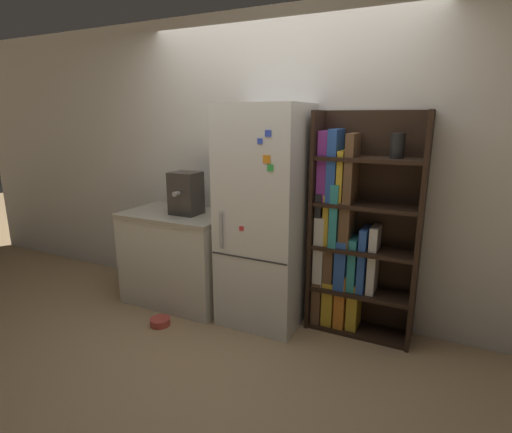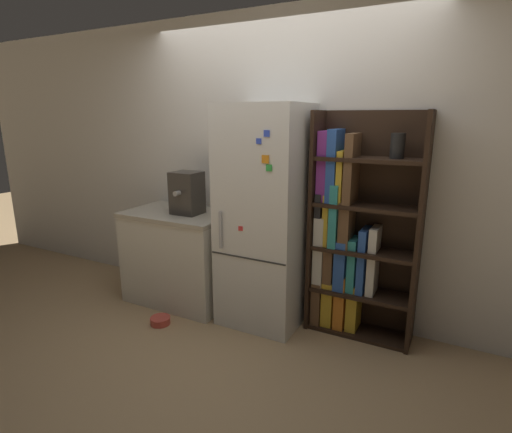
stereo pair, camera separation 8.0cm
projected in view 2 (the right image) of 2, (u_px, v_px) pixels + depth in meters
The scene contains 7 objects.
ground_plane at pixel (256, 325), 3.40m from camera, with size 16.00×16.00×0.00m, color tan.
wall_back at pixel (281, 167), 3.49m from camera, with size 8.00×0.05×2.60m.
refrigerator at pixel (265, 218), 3.30m from camera, with size 0.67×0.62×1.83m.
bookshelf at pixel (351, 237), 3.17m from camera, with size 0.83×0.31×1.77m.
kitchen_counter at pixel (181, 256), 3.80m from camera, with size 1.00×0.65×0.87m.
espresso_machine at pixel (187, 193), 3.59m from camera, with size 0.25×0.28×0.38m.
pet_bowl at pixel (160, 320), 3.41m from camera, with size 0.17×0.17×0.06m.
Camera 2 is at (1.43, -2.72, 1.73)m, focal length 28.00 mm.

